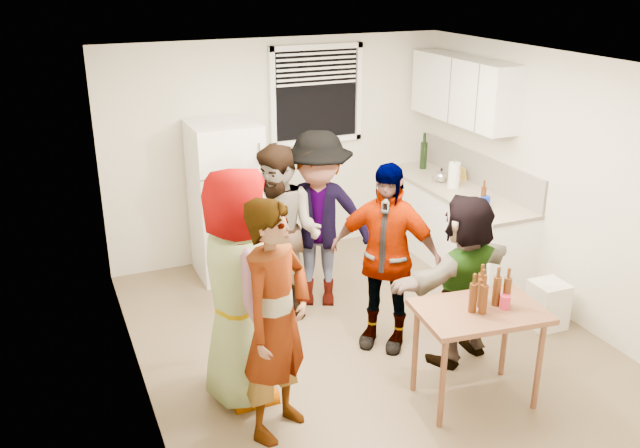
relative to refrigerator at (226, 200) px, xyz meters
name	(u,v)px	position (x,y,z in m)	size (l,w,h in m)	color
room	(365,338)	(0.75, -1.88, -0.85)	(4.00, 4.50, 2.50)	beige
window	(317,95)	(1.20, 0.33, 1.00)	(1.12, 0.10, 1.06)	white
refrigerator	(226,200)	(0.00, 0.00, 0.00)	(0.70, 0.70, 1.70)	white
counter_lower	(453,227)	(2.45, -0.73, -0.42)	(0.60, 2.20, 0.86)	white
countertop	(456,189)	(2.45, -0.73, 0.03)	(0.64, 2.22, 0.04)	#C3B39A
backsplash	(479,169)	(2.74, -0.73, 0.23)	(0.03, 2.20, 0.36)	#B4ADA4
upper_cabinets	(463,90)	(2.58, -0.53, 1.10)	(0.34, 1.60, 0.70)	white
kettle	(441,182)	(2.40, -0.49, 0.05)	(0.21, 0.18, 0.18)	silver
paper_towel	(453,187)	(2.43, -0.69, 0.05)	(0.13, 0.13, 0.28)	white
wine_bottle	(423,169)	(2.50, 0.07, 0.05)	(0.08, 0.08, 0.33)	black
beer_bottle_counter	(482,206)	(2.35, -1.35, 0.05)	(0.05, 0.05, 0.20)	#47230C
blue_cup	(485,207)	(2.36, -1.39, 0.05)	(0.09, 0.09, 0.12)	#0A28B0
picture_frame	(461,173)	(2.67, -0.48, 0.13)	(0.02, 0.19, 0.16)	gold
trash_bin	(548,302)	(2.44, -2.36, -0.60)	(0.31, 0.31, 0.45)	white
serving_table	(472,398)	(1.12, -3.06, -0.85)	(0.95, 0.64, 0.81)	brown
beer_bottle_table	(495,305)	(1.26, -3.05, -0.04)	(0.06, 0.06, 0.23)	#47230C
red_cup	(504,308)	(1.29, -3.12, -0.04)	(0.08, 0.08, 0.11)	#C72541
guest_grey	(244,394)	(-0.54, -2.28, -0.85)	(0.93, 1.89, 0.60)	gray
guest_stripe	(279,427)	(-0.42, -2.79, -0.85)	(0.66, 1.81, 0.43)	#141933
guest_back_left	(283,314)	(0.21, -1.16, -0.85)	(0.83, 1.71, 0.65)	brown
guest_back_right	(318,301)	(0.63, -1.05, -0.85)	(1.15, 1.78, 0.66)	#424246
guest_black	(382,342)	(0.86, -2.01, -0.85)	(1.00, 1.71, 0.42)	black
guest_orange	(457,356)	(1.36, -2.49, -0.85)	(1.40, 1.51, 0.45)	#CF6F3C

